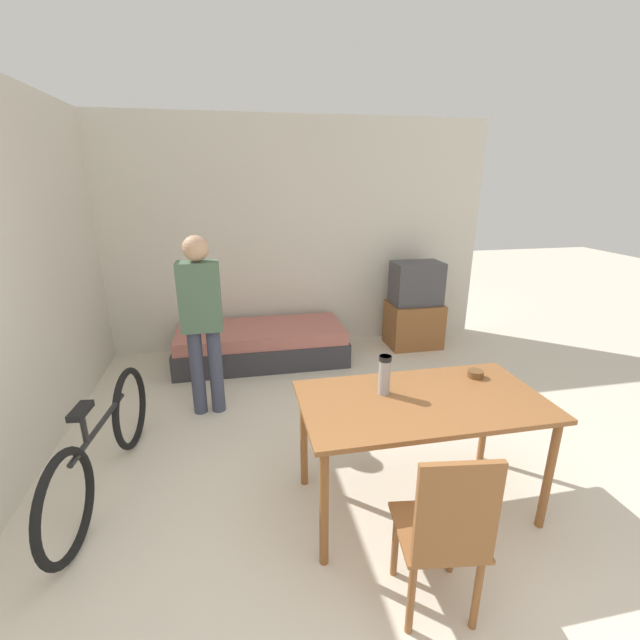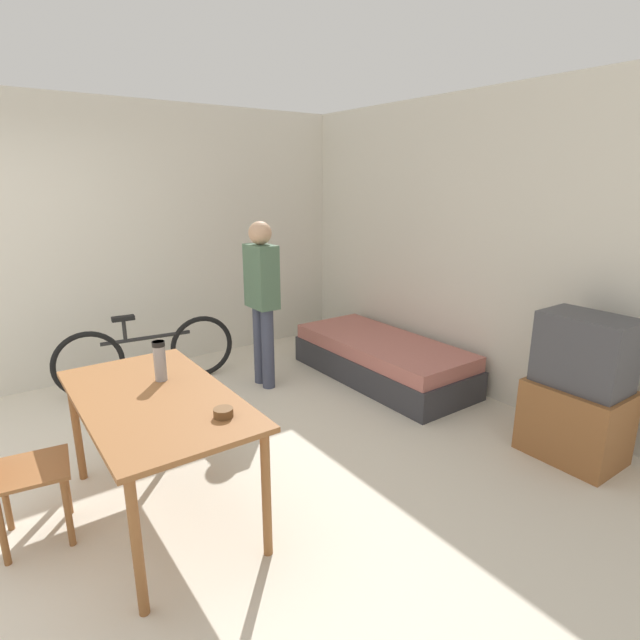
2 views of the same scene
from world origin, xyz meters
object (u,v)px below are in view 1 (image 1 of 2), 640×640
(person_standing, at_px, (202,315))
(thermos_flask, at_px, (385,373))
(wooden_chair, at_px, (446,531))
(mate_bowl, at_px, (475,374))
(tv, at_px, (415,308))
(dining_table, at_px, (422,411))
(bicycle, at_px, (103,447))
(daybed, at_px, (261,344))

(person_standing, relative_size, thermos_flask, 6.38)
(wooden_chair, distance_m, mate_bowl, 1.19)
(tv, distance_m, mate_bowl, 2.51)
(dining_table, height_order, bicycle, dining_table)
(tv, bearing_deg, dining_table, -112.67)
(wooden_chair, height_order, bicycle, wooden_chair)
(bicycle, bearing_deg, daybed, 59.30)
(daybed, bearing_deg, wooden_chair, -79.32)
(daybed, relative_size, tv, 1.80)
(person_standing, height_order, thermos_flask, person_standing)
(bicycle, bearing_deg, dining_table, -15.15)
(mate_bowl, bearing_deg, thermos_flask, -171.79)
(bicycle, relative_size, mate_bowl, 16.41)
(dining_table, xyz_separation_m, wooden_chair, (-0.20, -0.74, -0.16))
(bicycle, xyz_separation_m, person_standing, (0.63, 0.93, 0.59))
(daybed, height_order, person_standing, person_standing)
(daybed, height_order, dining_table, dining_table)
(tv, xyz_separation_m, mate_bowl, (-0.63, -2.41, 0.29))
(tv, relative_size, mate_bowl, 10.38)
(daybed, distance_m, wooden_chair, 3.32)
(daybed, xyz_separation_m, thermos_flask, (0.61, -2.40, 0.70))
(bicycle, xyz_separation_m, thermos_flask, (1.78, -0.43, 0.57))
(bicycle, bearing_deg, thermos_flask, -13.48)
(thermos_flask, relative_size, mate_bowl, 2.43)
(person_standing, bearing_deg, thermos_flask, -49.58)
(bicycle, distance_m, mate_bowl, 2.52)
(thermos_flask, bearing_deg, tv, 62.58)
(tv, xyz_separation_m, thermos_flask, (-1.30, -2.51, 0.41))
(dining_table, relative_size, wooden_chair, 1.55)
(tv, bearing_deg, daybed, -176.64)
(wooden_chair, bearing_deg, daybed, 100.68)
(daybed, relative_size, thermos_flask, 7.70)
(dining_table, xyz_separation_m, mate_bowl, (0.47, 0.21, 0.11))
(dining_table, xyz_separation_m, person_standing, (-1.36, 1.46, 0.24))
(wooden_chair, xyz_separation_m, thermos_flask, (-0.01, 0.85, 0.38))
(tv, bearing_deg, mate_bowl, -104.60)
(daybed, xyz_separation_m, person_standing, (-0.55, -1.05, 0.72))
(tv, relative_size, dining_table, 0.73)
(dining_table, bearing_deg, tv, 67.33)
(wooden_chair, xyz_separation_m, bicycle, (-1.78, 1.28, -0.19))
(tv, height_order, mate_bowl, tv)
(bicycle, distance_m, person_standing, 1.26)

